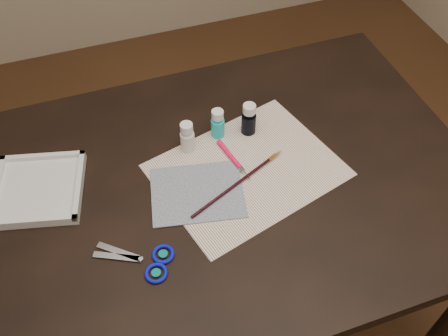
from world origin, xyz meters
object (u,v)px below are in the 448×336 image
object	(u,v)px
paint_bottle_white	(187,137)
paint_bottle_navy	(249,119)
palette_tray	(38,189)
paint_bottle_cyan	(218,124)
canvas	(197,192)
scissors	(132,260)
paper	(247,170)

from	to	relation	value
paint_bottle_white	paint_bottle_navy	bearing A→B (deg)	2.62
palette_tray	paint_bottle_white	bearing A→B (deg)	2.49
paint_bottle_cyan	paint_bottle_navy	bearing A→B (deg)	-9.82
canvas	paint_bottle_white	world-z (taller)	paint_bottle_white
paint_bottle_navy	scissors	distance (m)	0.49
paint_bottle_cyan	paint_bottle_navy	size ratio (longest dim) A/B	0.92
paint_bottle_white	palette_tray	xyz separation A→B (m)	(-0.39, -0.02, -0.03)
paint_bottle_white	scissors	bearing A→B (deg)	-126.90
paint_bottle_navy	scissors	size ratio (longest dim) A/B	0.48
canvas	scissors	bearing A→B (deg)	-145.05
canvas	scissors	distance (m)	0.24
paint_bottle_white	paint_bottle_cyan	size ratio (longest dim) A/B	1.03
paper	paint_bottle_white	distance (m)	0.18
canvas	paint_bottle_navy	distance (m)	0.26
paper	scissors	world-z (taller)	scissors
paint_bottle_cyan	scissors	bearing A→B (deg)	-134.78
paint_bottle_navy	scissors	bearing A→B (deg)	-142.95
paint_bottle_cyan	scissors	world-z (taller)	paint_bottle_cyan
canvas	paint_bottle_cyan	bearing A→B (deg)	57.01
palette_tray	paint_bottle_navy	bearing A→B (deg)	2.53
paint_bottle_navy	canvas	bearing A→B (deg)	-140.99
paper	canvas	bearing A→B (deg)	-168.45
paper	paint_bottle_cyan	bearing A→B (deg)	102.31
paper	paint_bottle_white	size ratio (longest dim) A/B	4.89
paint_bottle_navy	palette_tray	distance (m)	0.57
paint_bottle_white	paint_bottle_cyan	bearing A→B (deg)	13.80
paint_bottle_cyan	palette_tray	distance (m)	0.49
paint_bottle_cyan	paint_bottle_navy	xyz separation A→B (m)	(0.08, -0.01, 0.00)
paper	palette_tray	xyz separation A→B (m)	(-0.51, 0.10, 0.01)
paper	paint_bottle_white	bearing A→B (deg)	135.34
scissors	palette_tray	world-z (taller)	palette_tray
paint_bottle_navy	palette_tray	world-z (taller)	paint_bottle_navy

